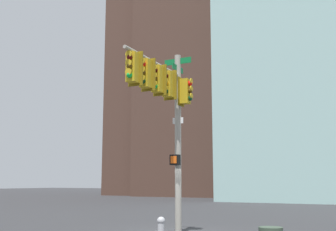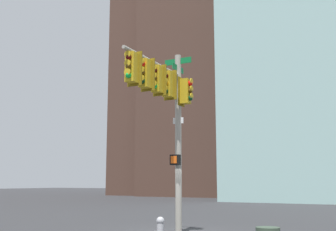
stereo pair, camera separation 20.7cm
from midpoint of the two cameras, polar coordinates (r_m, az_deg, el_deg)
The scene contains 4 objects.
signal_pole_assembly at distance 15.67m, azimuth -0.67°, elevation 1.92°, with size 1.22×4.55×7.10m.
fire_hydrant at distance 14.04m, azimuth -1.41°, elevation -15.26°, with size 0.34×0.26×0.87m.
building_brick_nearside at distance 68.43m, azimuth 9.06°, elevation 13.79°, with size 25.78×19.38×56.90m, color #4C3328.
building_brick_midblock at distance 70.31m, azimuth 1.03°, elevation 4.14°, with size 16.87×17.59×36.13m, color #4C3328.
Camera 1 is at (-7.66, 15.20, 1.98)m, focal length 44.66 mm.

